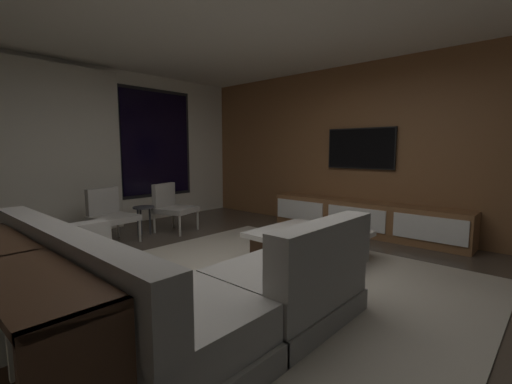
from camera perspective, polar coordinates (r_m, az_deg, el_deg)
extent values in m
plane|color=#473D33|center=(3.48, -1.93, -15.44)|extent=(9.20, 9.20, 0.00)
cube|color=silver|center=(6.33, -26.68, 6.47)|extent=(6.60, 0.12, 2.70)
cube|color=black|center=(6.86, -16.27, 7.75)|extent=(1.52, 0.02, 2.02)
cube|color=black|center=(6.85, -16.21, 7.75)|extent=(1.40, 0.03, 1.90)
cube|color=beige|center=(5.98, -30.95, 5.75)|extent=(2.10, 0.12, 2.60)
cube|color=brown|center=(5.81, 19.66, 6.82)|extent=(0.12, 7.80, 2.70)
cube|color=#ADA391|center=(3.66, 3.18, -14.18)|extent=(3.20, 3.80, 0.01)
cube|color=gray|center=(2.91, -21.84, -18.64)|extent=(0.90, 2.50, 0.18)
cube|color=#9E9991|center=(2.83, -22.04, -14.79)|extent=(0.86, 2.42, 0.24)
cube|color=#9E9991|center=(2.61, -29.40, -9.63)|extent=(0.20, 2.50, 0.40)
cube|color=#9E9991|center=(3.80, -29.83, -6.35)|extent=(0.90, 0.20, 0.18)
cube|color=gray|center=(2.90, 4.66, -18.22)|extent=(1.10, 0.90, 0.18)
cube|color=#9E9991|center=(2.82, 4.70, -14.35)|extent=(1.07, 0.86, 0.24)
cube|color=#9E9991|center=(2.53, 11.16, -9.32)|extent=(1.10, 0.20, 0.40)
cube|color=beige|center=(3.16, -30.48, -7.64)|extent=(0.10, 0.36, 0.36)
cube|color=#B2A893|center=(2.39, -24.21, -11.83)|extent=(0.10, 0.36, 0.36)
cube|color=#412919|center=(4.21, 8.75, -9.30)|extent=(1.00, 1.00, 0.30)
cube|color=white|center=(4.17, 8.80, -6.92)|extent=(1.16, 1.16, 0.06)
cube|color=tan|center=(4.00, 8.61, -6.91)|extent=(0.29, 0.16, 0.02)
cube|color=#B3A2D8|center=(4.00, 8.87, -6.51)|extent=(0.29, 0.17, 0.03)
cylinder|color=#B2ADA0|center=(5.82, -9.67, -4.47)|extent=(0.04, 0.04, 0.36)
cylinder|color=#B2ADA0|center=(5.44, -12.53, -5.34)|extent=(0.04, 0.04, 0.36)
cylinder|color=#B2ADA0|center=(6.11, -13.55, -4.01)|extent=(0.04, 0.04, 0.36)
cylinder|color=#B2ADA0|center=(5.75, -16.52, -4.80)|extent=(0.04, 0.04, 0.36)
cube|color=#9E9991|center=(5.74, -13.12, -2.88)|extent=(0.68, 0.70, 0.08)
cube|color=#9E9991|center=(5.86, -15.04, -0.47)|extent=(0.49, 0.22, 0.38)
cylinder|color=#B2ADA0|center=(5.28, -18.73, -5.93)|extent=(0.04, 0.04, 0.36)
cylinder|color=#B2ADA0|center=(5.00, -23.02, -6.83)|extent=(0.04, 0.04, 0.36)
cylinder|color=#B2ADA0|center=(5.67, -21.94, -5.19)|extent=(0.04, 0.04, 0.36)
cylinder|color=#B2ADA0|center=(5.41, -26.07, -5.96)|extent=(0.04, 0.04, 0.36)
cube|color=#9E9991|center=(5.30, -22.54, -4.06)|extent=(0.63, 0.65, 0.08)
cube|color=#9E9991|center=(5.46, -24.11, -1.38)|extent=(0.49, 0.16, 0.38)
cylinder|color=#333338|center=(5.56, -18.97, -4.76)|extent=(0.03, 0.03, 0.46)
cylinder|color=#333338|center=(5.66, -17.19, -4.50)|extent=(0.03, 0.03, 0.46)
cylinder|color=#333338|center=(5.69, -18.58, -4.48)|extent=(0.03, 0.03, 0.46)
cylinder|color=#333338|center=(5.57, -18.16, -2.43)|extent=(0.32, 0.32, 0.02)
cube|color=brown|center=(5.70, 17.19, -4.11)|extent=(0.44, 3.10, 0.52)
cube|color=white|center=(5.13, 26.76, -5.47)|extent=(0.02, 0.93, 0.33)
cube|color=white|center=(5.49, 16.17, -4.22)|extent=(0.02, 0.93, 0.33)
cube|color=white|center=(6.01, 7.17, -3.04)|extent=(0.02, 0.93, 0.33)
cube|color=#352214|center=(5.39, 25.22, -6.61)|extent=(0.33, 0.68, 0.19)
cube|color=#BA534B|center=(5.33, 27.90, -7.01)|extent=(0.03, 0.04, 0.17)
cube|color=#B5D195|center=(5.35, 27.13, -6.92)|extent=(0.03, 0.04, 0.17)
cube|color=#9485A3|center=(5.36, 26.36, -6.83)|extent=(0.03, 0.04, 0.17)
cube|color=#609A90|center=(5.39, 25.59, -6.84)|extent=(0.03, 0.04, 0.16)
cube|color=#53508F|center=(5.41, 24.83, -6.82)|extent=(0.03, 0.04, 0.14)
cube|color=#966BBC|center=(5.43, 24.07, -6.72)|extent=(0.03, 0.04, 0.14)
cube|color=#A4CC95|center=(5.45, 23.34, -6.46)|extent=(0.03, 0.04, 0.18)
cube|color=#CD7DD4|center=(5.47, 22.59, -6.54)|extent=(0.03, 0.04, 0.14)
cube|color=black|center=(5.82, 16.96, 6.93)|extent=(0.04, 1.13, 0.65)
cube|color=black|center=(5.81, 16.95, 6.93)|extent=(0.05, 1.09, 0.61)
cube|color=#412919|center=(2.41, -36.07, -8.93)|extent=(0.40, 2.10, 0.04)
cube|color=#412919|center=(2.62, -35.09, -21.27)|extent=(0.38, 2.04, 0.03)
cube|color=#412919|center=(2.52, -35.48, -16.62)|extent=(0.38, 0.03, 0.74)
cube|color=silver|center=(1.99, -30.58, -25.72)|extent=(0.18, 0.04, 0.26)
cube|color=white|center=(2.15, -32.05, -23.53)|extent=(0.18, 0.04, 0.23)
cube|color=silver|center=(2.31, -33.58, -21.12)|extent=(0.18, 0.04, 0.26)
cube|color=silver|center=(2.48, -34.99, -19.59)|extent=(0.18, 0.04, 0.23)
cube|color=silver|center=(2.65, -35.78, -17.89)|extent=(0.18, 0.04, 0.23)
cube|color=silver|center=(2.82, -36.56, -16.50)|extent=(0.18, 0.04, 0.22)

